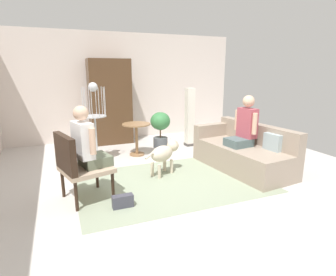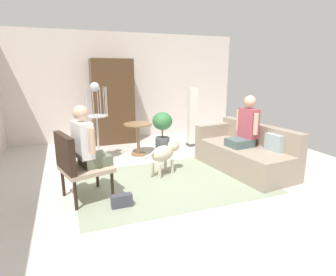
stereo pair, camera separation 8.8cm
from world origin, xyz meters
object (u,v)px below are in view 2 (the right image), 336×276
at_px(armchair, 76,162).
at_px(round_end_table, 138,133).
at_px(potted_plant, 162,126).
at_px(armoire_cabinet, 113,102).
at_px(person_on_couch, 246,126).
at_px(person_on_armchair, 86,143).
at_px(couch, 244,153).
at_px(dog, 165,153).
at_px(column_lamp, 192,118).
at_px(bird_cage_stand, 97,118).
at_px(handbag, 122,201).

xyz_separation_m(armchair, round_end_table, (1.31, 1.75, -0.08)).
xyz_separation_m(potted_plant, armoire_cabinet, (-0.96, 0.89, 0.50)).
relative_size(person_on_couch, potted_plant, 1.07).
bearing_deg(person_on_armchair, person_on_couch, 3.75).
xyz_separation_m(couch, dog, (-1.43, 0.26, 0.08)).
bearing_deg(column_lamp, armoire_cabinet, 149.20).
relative_size(couch, person_on_couch, 2.21).
height_order(couch, column_lamp, column_lamp).
bearing_deg(dog, round_end_table, 96.68).
bearing_deg(potted_plant, round_end_table, -151.47).
distance_m(couch, potted_plant, 2.07).
bearing_deg(person_on_armchair, column_lamp, 38.14).
distance_m(bird_cage_stand, potted_plant, 1.59).
bearing_deg(person_on_armchair, handbag, -51.58).
height_order(person_on_armchair, bird_cage_stand, bird_cage_stand).
relative_size(person_on_armchair, armoire_cabinet, 0.42).
distance_m(round_end_table, armoire_cabinet, 1.39).
distance_m(couch, person_on_couch, 0.50).
bearing_deg(armoire_cabinet, armchair, -108.64).
xyz_separation_m(couch, armchair, (-2.87, -0.26, 0.25)).
bearing_deg(potted_plant, handbag, -120.08).
bearing_deg(person_on_armchair, armoire_cabinet, 73.76).
distance_m(couch, handbag, 2.47).
bearing_deg(person_on_couch, armchair, -175.56).
height_order(couch, potted_plant, potted_plant).
xyz_separation_m(armchair, bird_cage_stand, (0.48, 1.68, 0.29)).
xyz_separation_m(column_lamp, armoire_cabinet, (-1.65, 0.98, 0.33)).
bearing_deg(person_on_armchair, round_end_table, 55.89).
height_order(person_on_couch, dog, person_on_couch).
distance_m(couch, dog, 1.45).
bearing_deg(potted_plant, couch, -63.92).
distance_m(person_on_armchair, column_lamp, 3.20).
bearing_deg(round_end_table, person_on_armchair, -124.11).
distance_m(armchair, person_on_couch, 2.86).
height_order(person_on_couch, person_on_armchair, person_on_couch).
bearing_deg(bird_cage_stand, dog, -50.17).
relative_size(couch, bird_cage_stand, 1.27).
xyz_separation_m(bird_cage_stand, handbag, (0.03, -2.09, -0.75)).
height_order(round_end_table, armoire_cabinet, armoire_cabinet).
height_order(armoire_cabinet, handbag, armoire_cabinet).
distance_m(armchair, round_end_table, 2.18).
xyz_separation_m(couch, armoire_cabinet, (-1.86, 2.75, 0.71)).
distance_m(potted_plant, armoire_cabinet, 1.40).
height_order(round_end_table, dog, round_end_table).
distance_m(armchair, bird_cage_stand, 1.77).
bearing_deg(armchair, round_end_table, 53.25).
xyz_separation_m(person_on_couch, round_end_table, (-1.54, 1.53, -0.33)).
xyz_separation_m(armchair, armoire_cabinet, (1.01, 3.00, 0.45)).
relative_size(bird_cage_stand, armoire_cabinet, 0.76).
distance_m(person_on_armchair, armoire_cabinet, 3.09).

